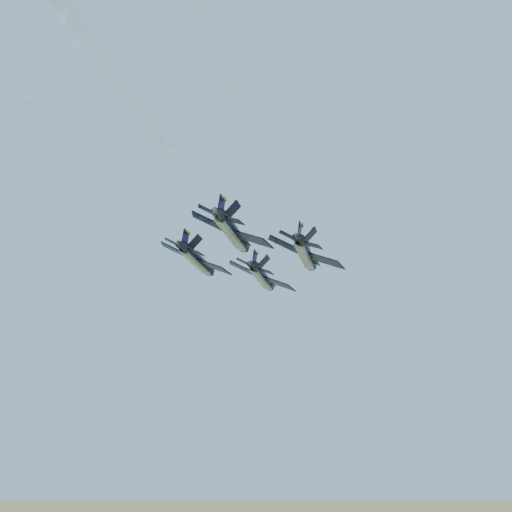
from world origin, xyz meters
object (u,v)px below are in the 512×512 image
(jet_lead, at_px, (263,278))
(jet_right, at_px, (306,255))
(jet_slot, at_px, (233,233))
(jet_left, at_px, (198,261))

(jet_lead, height_order, jet_right, same)
(jet_right, height_order, jet_slot, same)
(jet_lead, xyz_separation_m, jet_right, (10.96, -10.89, 0.00))
(jet_left, height_order, jet_right, same)
(jet_slot, bearing_deg, jet_left, 129.96)
(jet_right, bearing_deg, jet_slot, -128.87)
(jet_left, height_order, jet_slot, same)
(jet_lead, relative_size, jet_right, 1.00)
(jet_lead, bearing_deg, jet_left, -127.44)
(jet_lead, height_order, jet_left, same)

